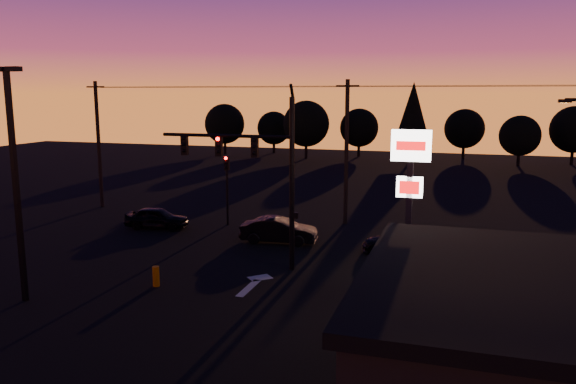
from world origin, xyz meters
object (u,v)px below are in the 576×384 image
(car_right, at_px, (407,243))
(suv_parked, at_px, (403,329))
(parking_lot_light, at_px, (15,170))
(car_left, at_px, (157,218))
(traffic_signal_mast, at_px, (259,164))
(secondary_signal, at_px, (227,180))
(car_mid, at_px, (279,230))
(bollard, at_px, (156,276))
(pylon_sign, at_px, (410,179))

(car_right, height_order, suv_parked, car_right)
(parking_lot_light, height_order, car_left, parking_lot_light)
(traffic_signal_mast, distance_m, suv_parked, 10.95)
(car_left, relative_size, car_right, 0.85)
(parking_lot_light, bearing_deg, suv_parked, 0.73)
(car_left, height_order, suv_parked, car_left)
(secondary_signal, xyz_separation_m, car_mid, (4.41, -3.07, -2.17))
(car_left, xyz_separation_m, suv_parked, (16.10, -12.17, -0.01))
(traffic_signal_mast, bearing_deg, suv_parked, -42.49)
(secondary_signal, relative_size, bollard, 4.95)
(parking_lot_light, distance_m, pylon_sign, 15.19)
(secondary_signal, bearing_deg, bollard, -81.94)
(car_right, relative_size, suv_parked, 0.98)
(traffic_signal_mast, height_order, bollard, traffic_signal_mast)
(car_left, relative_size, car_mid, 0.90)
(traffic_signal_mast, height_order, pylon_sign, traffic_signal_mast)
(parking_lot_light, height_order, suv_parked, parking_lot_light)
(car_right, bearing_deg, pylon_sign, 6.82)
(traffic_signal_mast, distance_m, pylon_sign, 7.52)
(parking_lot_light, relative_size, car_right, 2.02)
(parking_lot_light, bearing_deg, traffic_signal_mast, 43.37)
(secondary_signal, relative_size, parking_lot_light, 0.48)
(car_right, bearing_deg, bollard, -49.24)
(traffic_signal_mast, bearing_deg, bollard, -129.73)
(bollard, relative_size, car_right, 0.19)
(secondary_signal, xyz_separation_m, parking_lot_light, (-2.50, -14.49, 2.41))
(car_right, bearing_deg, car_mid, -91.67)
(parking_lot_light, bearing_deg, pylon_sign, 17.23)
(car_right, bearing_deg, suv_parked, 6.46)
(car_left, relative_size, suv_parked, 0.83)
(traffic_signal_mast, relative_size, car_right, 1.90)
(suv_parked, bearing_deg, bollard, 175.87)
(parking_lot_light, relative_size, pylon_sign, 1.34)
(pylon_sign, distance_m, car_right, 7.81)
(car_mid, bearing_deg, suv_parked, -150.75)
(bollard, relative_size, car_mid, 0.21)
(suv_parked, bearing_deg, car_mid, 136.01)
(secondary_signal, height_order, car_mid, secondary_signal)
(traffic_signal_mast, relative_size, car_left, 2.25)
(secondary_signal, height_order, car_right, secondary_signal)
(bollard, xyz_separation_m, car_mid, (2.79, 8.37, 0.26))
(pylon_sign, relative_size, car_left, 1.78)
(bollard, bearing_deg, pylon_sign, 7.97)
(parking_lot_light, relative_size, suv_parked, 1.99)
(bollard, bearing_deg, car_left, 120.10)
(traffic_signal_mast, bearing_deg, parking_lot_light, -136.63)
(pylon_sign, distance_m, car_left, 18.13)
(bollard, height_order, car_left, car_left)
(secondary_signal, bearing_deg, car_mid, -34.85)
(traffic_signal_mast, distance_m, car_right, 8.76)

